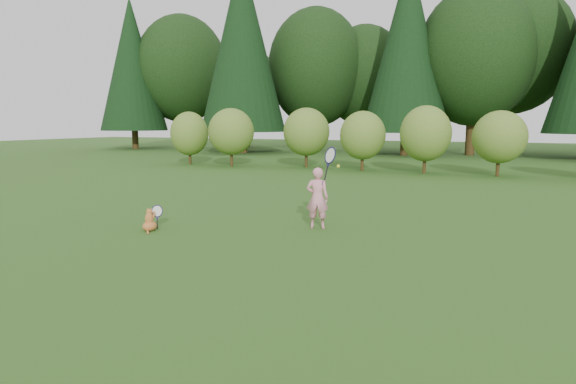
% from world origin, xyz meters
% --- Properties ---
extents(ground, '(100.00, 100.00, 0.00)m').
position_xyz_m(ground, '(0.00, 0.00, 0.00)').
color(ground, '#205116').
rests_on(ground, ground).
extents(shrub_row, '(28.00, 3.00, 2.80)m').
position_xyz_m(shrub_row, '(0.00, 13.00, 1.40)').
color(shrub_row, '#4C7323').
rests_on(shrub_row, ground).
extents(woodland_backdrop, '(48.00, 10.00, 15.00)m').
position_xyz_m(woodland_backdrop, '(0.00, 23.00, 7.50)').
color(woodland_backdrop, black).
rests_on(woodland_backdrop, ground).
extents(child, '(0.73, 0.51, 1.83)m').
position_xyz_m(child, '(0.84, 0.82, 0.64)').
color(child, pink).
rests_on(child, ground).
extents(cat, '(0.41, 0.70, 0.60)m').
position_xyz_m(cat, '(-2.12, -0.68, 0.23)').
color(cat, '#C15C25').
rests_on(cat, ground).
extents(tennis_ball, '(0.07, 0.07, 0.07)m').
position_xyz_m(tennis_ball, '(0.99, 1.66, 1.19)').
color(tennis_ball, gold).
rests_on(tennis_ball, ground).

